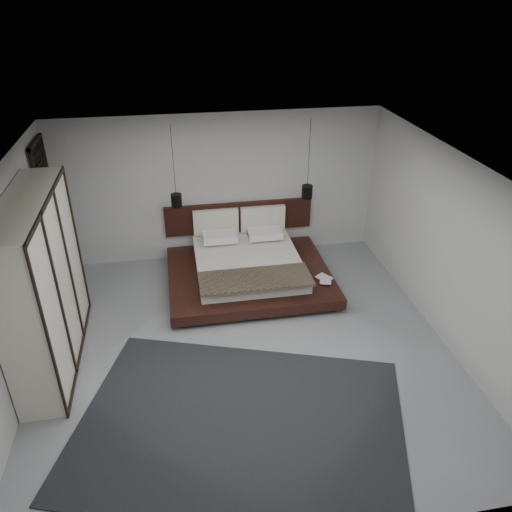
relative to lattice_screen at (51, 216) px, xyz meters
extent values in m
plane|color=gray|center=(2.95, -2.45, -1.30)|extent=(6.00, 6.00, 0.00)
plane|color=white|center=(2.95, -2.45, 1.50)|extent=(6.00, 6.00, 0.00)
plane|color=#B4B4B1|center=(2.95, 0.55, 0.10)|extent=(6.00, 0.00, 6.00)
plane|color=#B4B4B1|center=(2.95, -5.45, 0.10)|extent=(6.00, 0.00, 6.00)
plane|color=#B4B4B1|center=(-0.05, -2.45, 0.10)|extent=(0.00, 6.00, 6.00)
plane|color=#B4B4B1|center=(5.95, -2.45, 0.10)|extent=(0.00, 6.00, 6.00)
cube|color=black|center=(0.00, 0.00, 0.00)|extent=(0.05, 0.90, 2.60)
cube|color=black|center=(3.30, -0.70, -1.26)|extent=(2.24, 1.83, 0.08)
cube|color=black|center=(3.30, -0.70, -1.13)|extent=(2.85, 2.34, 0.18)
cube|color=silver|center=(3.30, -0.57, -0.92)|extent=(1.83, 2.03, 0.22)
cube|color=black|center=(3.30, -1.36, -0.79)|extent=(1.85, 0.71, 0.05)
cube|color=white|center=(2.87, 0.22, -0.75)|extent=(0.63, 0.41, 0.12)
cube|color=white|center=(3.73, 0.22, -0.75)|extent=(0.63, 0.41, 0.12)
cube|color=white|center=(2.87, 0.07, -0.69)|extent=(0.63, 0.41, 0.12)
cube|color=white|center=(3.73, 0.07, -0.69)|extent=(0.63, 0.41, 0.12)
cube|color=black|center=(3.30, 0.51, -0.51)|extent=(2.85, 0.08, 0.60)
cube|color=silver|center=(2.84, 0.42, -0.54)|extent=(0.86, 0.10, 0.50)
cube|color=silver|center=(3.76, 0.42, -0.54)|extent=(0.86, 0.10, 0.50)
imported|color=#99724C|center=(4.47, -1.21, -1.02)|extent=(0.32, 0.33, 0.03)
imported|color=#99724C|center=(4.45, -1.24, -1.00)|extent=(0.27, 0.31, 0.02)
cylinder|color=black|center=(2.13, -0.09, 0.89)|extent=(0.01, 0.01, 1.22)
cylinder|color=black|center=(2.13, -0.09, 0.17)|extent=(0.19, 0.19, 0.23)
cylinder|color=#FFE0B2|center=(2.13, -0.09, 0.07)|extent=(0.14, 0.14, 0.01)
cylinder|color=black|center=(4.47, -0.09, 0.89)|extent=(0.01, 0.01, 1.21)
cylinder|color=black|center=(4.47, -0.09, 0.17)|extent=(0.20, 0.20, 0.24)
cylinder|color=#FFE0B2|center=(4.47, -0.09, 0.06)|extent=(0.15, 0.15, 0.01)
cube|color=beige|center=(0.25, -2.15, -0.07)|extent=(0.57, 2.46, 2.46)
cube|color=black|center=(0.55, -2.15, 1.13)|extent=(0.03, 2.46, 0.06)
cube|color=black|center=(0.55, -2.15, -1.27)|extent=(0.03, 2.46, 0.06)
cube|color=black|center=(0.55, -3.38, -0.07)|extent=(0.03, 0.05, 2.46)
cube|color=black|center=(0.55, -2.56, -0.07)|extent=(0.03, 0.05, 2.46)
cube|color=black|center=(0.55, -1.74, -0.07)|extent=(0.03, 0.05, 2.46)
cube|color=black|center=(0.55, -0.92, -0.07)|extent=(0.03, 0.05, 2.46)
cube|color=black|center=(2.67, -3.89, -1.29)|extent=(4.68, 3.96, 0.02)
camera|label=1|loc=(2.10, -8.22, 3.55)|focal=35.00mm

